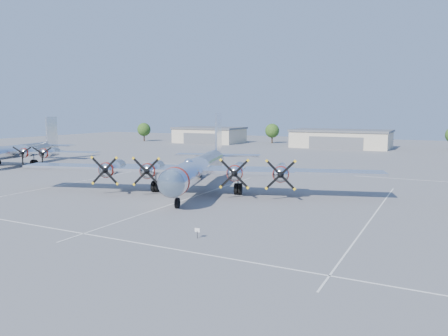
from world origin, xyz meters
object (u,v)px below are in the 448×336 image
at_px(hangar_center, 341,139).
at_px(info_placard, 197,231).
at_px(tree_west, 272,131).
at_px(tree_far_west, 144,130).
at_px(hangar_west, 209,135).
at_px(bomber_west, 21,165).
at_px(main_bomber_b29, 200,190).

height_order(hangar_center, info_placard, hangar_center).
bearing_deg(tree_west, info_placard, -72.24).
distance_m(hangar_center, tree_west, 26.30).
distance_m(tree_far_west, tree_west, 46.57).
distance_m(tree_far_west, info_placard, 125.33).
bearing_deg(hangar_west, info_placard, -61.42).
distance_m(hangar_center, tree_far_west, 70.13).
relative_size(tree_west, bomber_west, 0.18).
height_order(hangar_west, tree_west, tree_west).
height_order(hangar_center, bomber_west, hangar_center).
bearing_deg(info_placard, tree_west, 100.28).
bearing_deg(bomber_west, hangar_west, 73.45).
xyz_separation_m(hangar_west, info_placard, (54.78, -100.55, -2.08)).
height_order(hangar_center, tree_west, tree_west).
bearing_deg(hangar_west, main_bomber_b29, -61.73).
xyz_separation_m(hangar_center, bomber_west, (-48.43, -72.62, -2.71)).
relative_size(hangar_center, info_placard, 31.95).
relative_size(hangar_west, tree_far_west, 3.40).
relative_size(hangar_west, bomber_west, 0.62).
relative_size(hangar_center, bomber_west, 0.78).
bearing_deg(hangar_center, hangar_west, 180.00).
bearing_deg(bomber_west, tree_far_west, 93.60).
relative_size(tree_far_west, main_bomber_b29, 0.14).
distance_m(tree_far_west, bomber_west, 72.09).
distance_m(main_bomber_b29, info_placard, 22.81).
distance_m(hangar_west, hangar_center, 45.00).
relative_size(tree_west, main_bomber_b29, 0.14).
height_order(hangar_west, bomber_west, hangar_west).
xyz_separation_m(tree_far_west, tree_west, (45.00, 12.00, 0.00)).
relative_size(hangar_center, main_bomber_b29, 0.60).
xyz_separation_m(hangar_center, info_placard, (9.78, -100.55, -2.08)).
xyz_separation_m(main_bomber_b29, bomber_west, (-46.87, 8.15, 0.00)).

